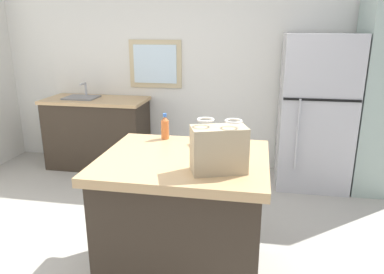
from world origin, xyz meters
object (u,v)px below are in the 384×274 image
(shopping_bag, at_px, (219,149))
(tall_cabinet, at_px, (382,97))
(kitchen_island, at_px, (184,218))
(refrigerator, at_px, (315,112))
(small_box, at_px, (208,135))
(bottle, at_px, (165,128))

(shopping_bag, bearing_deg, tall_cabinet, 54.48)
(kitchen_island, relative_size, shopping_bag, 3.08)
(refrigerator, distance_m, shopping_bag, 2.31)
(small_box, distance_m, bottle, 0.35)
(refrigerator, bearing_deg, tall_cabinet, 0.02)
(kitchen_island, xyz_separation_m, refrigerator, (1.11, 1.93, 0.38))
(tall_cabinet, bearing_deg, kitchen_island, -132.72)
(small_box, bearing_deg, tall_cabinet, 43.98)
(shopping_bag, xyz_separation_m, small_box, (-0.13, 0.54, -0.08))
(shopping_bag, xyz_separation_m, bottle, (-0.48, 0.59, -0.05))
(refrigerator, bearing_deg, bottle, -130.67)
(shopping_bag, height_order, small_box, shopping_bag)
(tall_cabinet, xyz_separation_m, shopping_bag, (-1.53, -2.14, 0.03))
(refrigerator, height_order, small_box, refrigerator)
(shopping_bag, distance_m, bottle, 0.76)
(bottle, bearing_deg, kitchen_island, -59.28)
(kitchen_island, xyz_separation_m, tall_cabinet, (1.78, 1.93, 0.57))
(kitchen_island, bearing_deg, refrigerator, 60.21)
(shopping_bag, bearing_deg, bottle, 129.10)
(shopping_bag, distance_m, small_box, 0.56)
(refrigerator, bearing_deg, shopping_bag, -111.66)
(tall_cabinet, distance_m, small_box, 2.31)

